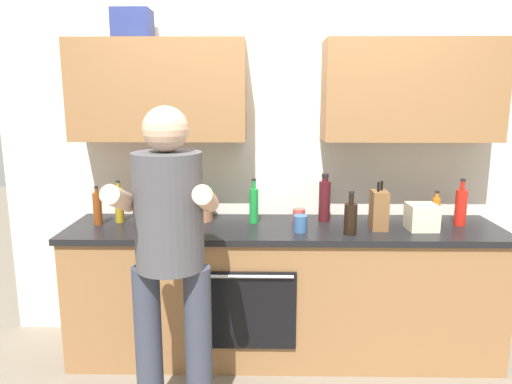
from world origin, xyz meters
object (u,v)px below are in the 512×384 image
(person_standing, at_px, (170,247))
(grocery_bag_crisps, at_px, (152,211))
(bottle_hotsauce, at_px, (461,207))
(potted_herb, at_px, (202,201))
(bottle_wine, at_px, (325,200))
(bottle_juice, at_px, (436,210))
(cup_ceramic, at_px, (299,215))
(bottle_syrup, at_px, (185,222))
(knife_block, at_px, (379,210))
(grocery_bag_rice, at_px, (422,217))
(bottle_soy, at_px, (351,218))
(bottle_soda, at_px, (254,205))
(bottle_vinegar, at_px, (97,208))
(cup_tea, at_px, (300,224))
(bottle_oil, at_px, (119,204))

(person_standing, xyz_separation_m, grocery_bag_crisps, (-0.27, 0.82, -0.02))
(bottle_hotsauce, bearing_deg, potted_herb, 177.01)
(person_standing, distance_m, bottle_wine, 1.27)
(bottle_wine, xyz_separation_m, grocery_bag_crisps, (-1.15, -0.10, -0.06))
(bottle_juice, relative_size, grocery_bag_crisps, 1.09)
(person_standing, height_order, grocery_bag_crisps, person_standing)
(cup_ceramic, bearing_deg, potted_herb, 178.24)
(bottle_syrup, bearing_deg, knife_block, 6.21)
(bottle_hotsauce, bearing_deg, cup_ceramic, 176.25)
(bottle_hotsauce, xyz_separation_m, knife_block, (-0.56, -0.11, 0.00))
(bottle_syrup, distance_m, grocery_bag_rice, 1.50)
(bottle_soy, bearing_deg, grocery_bag_rice, 13.64)
(bottle_soda, relative_size, bottle_soy, 1.11)
(bottle_soda, distance_m, bottle_soy, 0.66)
(bottle_vinegar, height_order, grocery_bag_rice, bottle_vinegar)
(bottle_syrup, relative_size, cup_ceramic, 2.50)
(person_standing, height_order, cup_ceramic, person_standing)
(bottle_soy, bearing_deg, bottle_juice, 23.54)
(cup_tea, bearing_deg, potted_herb, 157.55)
(bottle_soy, relative_size, bottle_oil, 0.95)
(bottle_syrup, relative_size, bottle_soy, 0.81)
(person_standing, height_order, bottle_syrup, person_standing)
(bottle_vinegar, relative_size, grocery_bag_rice, 1.43)
(bottle_wine, xyz_separation_m, bottle_oil, (-1.39, -0.05, -0.02))
(bottle_syrup, distance_m, bottle_soda, 0.50)
(person_standing, bearing_deg, bottle_juice, 28.47)
(bottle_syrup, bearing_deg, cup_tea, 5.22)
(person_standing, relative_size, grocery_bag_crisps, 8.37)
(bottle_wine, distance_m, grocery_bag_rice, 0.63)
(bottle_juice, xyz_separation_m, cup_tea, (-0.92, -0.22, -0.04))
(bottle_oil, bearing_deg, potted_herb, 5.62)
(bottle_soda, relative_size, bottle_vinegar, 1.16)
(bottle_syrup, distance_m, cup_ceramic, 0.79)
(person_standing, bearing_deg, bottle_wine, 46.39)
(bottle_hotsauce, relative_size, bottle_juice, 1.41)
(bottle_wine, distance_m, grocery_bag_crisps, 1.16)
(bottle_oil, bearing_deg, grocery_bag_rice, -4.22)
(bottle_hotsauce, xyz_separation_m, grocery_bag_crisps, (-2.04, -0.02, -0.03))
(grocery_bag_rice, bearing_deg, bottle_hotsauce, 21.06)
(bottle_oil, relative_size, grocery_bag_crisps, 1.41)
(bottle_hotsauce, bearing_deg, grocery_bag_rice, -158.94)
(bottle_hotsauce, relative_size, bottle_soda, 1.03)
(bottle_juice, bearing_deg, knife_block, -159.75)
(potted_herb, xyz_separation_m, grocery_bag_rice, (1.43, -0.20, -0.05))
(potted_herb, bearing_deg, bottle_soy, -18.32)
(bottle_wine, height_order, cup_ceramic, bottle_wine)
(cup_ceramic, distance_m, potted_herb, 0.67)
(grocery_bag_rice, bearing_deg, cup_ceramic, 166.80)
(cup_ceramic, bearing_deg, bottle_hotsauce, -3.75)
(bottle_soda, xyz_separation_m, cup_ceramic, (0.31, 0.03, -0.08))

